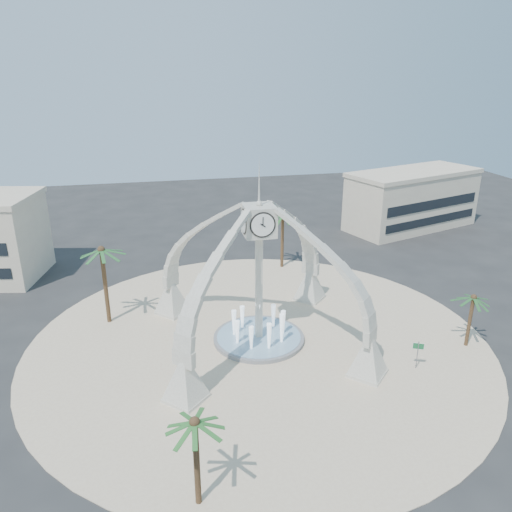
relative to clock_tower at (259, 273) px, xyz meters
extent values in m
plane|color=#282828|center=(0.00, 0.00, -6.49)|extent=(140.00, 140.00, 0.00)
cylinder|color=beige|center=(0.00, 0.00, -6.46)|extent=(40.00, 40.00, 0.06)
cube|color=silver|center=(0.00, 0.00, -1.59)|extent=(0.55, 0.55, 9.80)
cube|color=silver|center=(0.00, 0.00, 4.56)|extent=(2.50, 2.50, 2.50)
cone|color=silver|center=(0.00, 0.00, 7.81)|extent=(0.20, 0.20, 4.00)
cylinder|color=white|center=(0.00, -1.29, 4.56)|extent=(1.84, 0.04, 1.84)
pyramid|color=silver|center=(7.07, 7.07, -4.89)|extent=(3.80, 3.80, 3.20)
pyramid|color=silver|center=(-7.07, 7.07, -4.89)|extent=(3.80, 3.80, 3.20)
pyramid|color=silver|center=(-7.07, -7.07, -4.89)|extent=(3.80, 3.80, 3.20)
pyramid|color=silver|center=(7.07, -7.07, -4.89)|extent=(3.80, 3.80, 3.20)
cylinder|color=gray|center=(0.00, 0.00, -6.29)|extent=(8.00, 8.00, 0.40)
cylinder|color=#80A5BF|center=(0.00, 0.00, -6.07)|extent=(7.40, 7.40, 0.04)
cone|color=white|center=(0.00, 0.00, -4.47)|extent=(0.60, 0.60, 3.20)
cube|color=beige|center=(30.00, 28.00, -2.49)|extent=(21.49, 13.79, 8.00)
cube|color=beige|center=(30.00, 28.00, 1.81)|extent=(21.87, 14.17, 0.60)
cylinder|color=brown|center=(17.33, -4.87, -4.12)|extent=(0.31, 0.31, 4.74)
cylinder|color=brown|center=(-13.06, 6.49, -2.78)|extent=(0.39, 0.39, 7.42)
cylinder|color=brown|center=(6.69, 16.43, -3.18)|extent=(0.38, 0.38, 6.61)
cylinder|color=brown|center=(-7.25, -16.48, -3.71)|extent=(0.35, 0.35, 5.57)
cylinder|color=slate|center=(11.27, -7.12, -5.27)|extent=(0.08, 0.08, 2.45)
cube|color=#165A2F|center=(11.27, -7.12, -4.43)|extent=(0.78, 0.37, 0.49)
cube|color=white|center=(11.27, -7.12, -4.43)|extent=(0.83, 0.38, 0.56)
camera|label=1|loc=(-8.82, -37.69, 16.01)|focal=35.00mm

